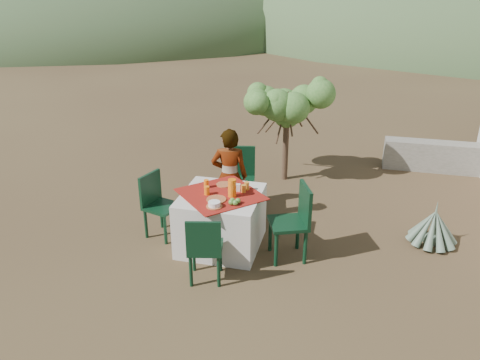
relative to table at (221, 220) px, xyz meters
name	(u,v)px	position (x,y,z in m)	size (l,w,h in m)	color
ground	(218,239)	(-0.09, 0.13, -0.38)	(160.00, 160.00, 0.00)	#3E2A1C
table	(221,220)	(0.00, 0.00, 0.00)	(1.30, 1.30, 0.76)	silver
chair_far	(240,176)	(-0.03, 1.15, 0.17)	(0.53, 0.53, 0.98)	black
chair_near	(205,247)	(0.05, -0.85, 0.10)	(0.48, 0.48, 0.86)	black
chair_left	(157,202)	(-0.93, 0.07, 0.12)	(0.52, 0.52, 0.90)	black
chair_right	(295,219)	(0.98, -0.05, 0.17)	(0.60, 0.60, 0.99)	black
person	(230,177)	(-0.07, 0.69, 0.33)	(0.52, 0.34, 1.43)	#8C6651
shrub_tree	(290,109)	(0.53, 2.50, 0.89)	(1.37, 1.34, 1.61)	#4E3B27
agave	(433,228)	(2.76, 0.73, -0.14)	(0.67, 0.65, 0.71)	slate
stone_wall	(457,158)	(3.51, 3.53, -0.10)	(2.60, 0.35, 0.55)	gray
hill_near_left	(107,23)	(-18.09, 30.13, -0.38)	(40.00, 40.00, 16.00)	#3E532F
hill_far_center	(312,9)	(-4.09, 52.13, -0.38)	(60.00, 60.00, 24.00)	gray
plate_far	(224,184)	(-0.03, 0.28, 0.39)	(0.21, 0.21, 0.01)	brown
plate_near	(216,199)	(0.00, -0.19, 0.39)	(0.25, 0.25, 0.01)	brown
glass_far	(206,184)	(-0.24, 0.15, 0.44)	(0.07, 0.07, 0.11)	orange
glass_near	(207,190)	(-0.17, -0.06, 0.44)	(0.07, 0.07, 0.11)	orange
juice_pitcher	(232,188)	(0.16, -0.04, 0.50)	(0.11, 0.11, 0.23)	orange
bowl_plate	(214,206)	(0.03, -0.38, 0.39)	(0.20, 0.20, 0.01)	brown
white_bowl	(214,204)	(0.03, -0.38, 0.42)	(0.15, 0.15, 0.05)	white
jar_left	(244,189)	(0.27, 0.12, 0.43)	(0.06, 0.06, 0.10)	orange
jar_right	(247,186)	(0.30, 0.21, 0.43)	(0.07, 0.07, 0.10)	orange
napkin_holder	(237,188)	(0.19, 0.13, 0.43)	(0.08, 0.04, 0.10)	white
fruit_cluster	(234,202)	(0.25, -0.25, 0.42)	(0.14, 0.13, 0.07)	#538A32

